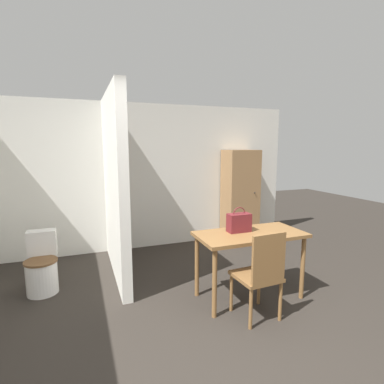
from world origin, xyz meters
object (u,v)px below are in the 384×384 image
(wooden_chair, at_px, (261,273))
(handbag, at_px, (239,222))
(toilet, at_px, (42,267))
(dining_table, at_px, (250,241))
(wooden_cabinet, at_px, (240,196))

(wooden_chair, xyz_separation_m, handbag, (0.05, 0.54, 0.39))
(toilet, bearing_deg, dining_table, -24.15)
(toilet, height_order, handbag, handbag)
(dining_table, distance_m, handbag, 0.25)
(dining_table, xyz_separation_m, wooden_chair, (-0.15, -0.45, -0.18))
(dining_table, bearing_deg, toilet, 155.85)
(dining_table, relative_size, wooden_chair, 1.32)
(dining_table, distance_m, wooden_chair, 0.51)
(handbag, bearing_deg, wooden_cabinet, 59.91)
(toilet, distance_m, handbag, 2.48)
(dining_table, height_order, wooden_chair, wooden_chair)
(dining_table, bearing_deg, wooden_chair, -108.04)
(dining_table, bearing_deg, handbag, 137.85)
(handbag, relative_size, wooden_cabinet, 0.17)
(dining_table, relative_size, toilet, 1.73)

